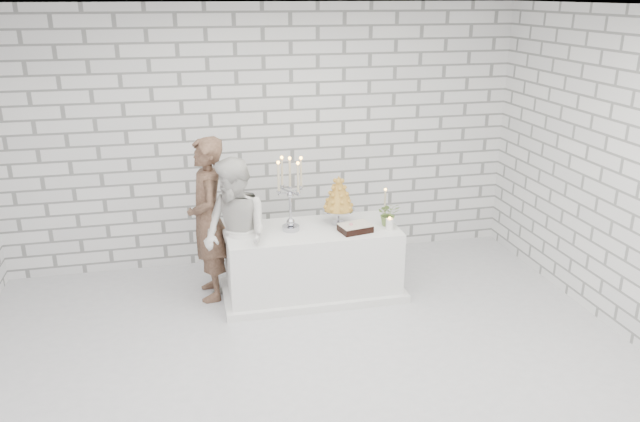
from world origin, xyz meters
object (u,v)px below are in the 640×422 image
at_px(groom, 208,220).
at_px(candelabra, 290,194).
at_px(cake_table, 312,261).
at_px(bride, 236,235).
at_px(croquembouche, 338,200).

distance_m(groom, candelabra, 0.90).
xyz_separation_m(groom, candelabra, (0.84, -0.19, 0.28)).
xyz_separation_m(cake_table, bride, (-0.80, -0.08, 0.41)).
bearing_deg(cake_table, groom, 169.57).
relative_size(candelabra, croquembouche, 1.47).
distance_m(cake_table, candelabra, 0.80).
height_order(cake_table, bride, bride).
bearing_deg(groom, croquembouche, 82.35).
relative_size(groom, candelabra, 2.20).
bearing_deg(croquembouche, cake_table, -164.75).
height_order(groom, croquembouche, groom).
relative_size(groom, bride, 1.11).
relative_size(bride, croquembouche, 2.93).
bearing_deg(candelabra, croquembouche, 8.14).
bearing_deg(candelabra, groom, 167.33).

